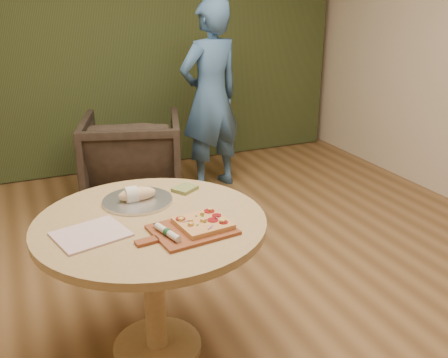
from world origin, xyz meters
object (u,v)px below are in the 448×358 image
at_px(pedestal_table, 152,246).
at_px(bread_roll, 135,194).
at_px(cutlery_roll, 168,232).
at_px(person_standing, 211,97).
at_px(pizza_paddle, 190,230).
at_px(serving_tray, 138,201).
at_px(armchair, 133,154).
at_px(flatbread_pizza, 203,223).

distance_m(pedestal_table, bread_roll, 0.29).
height_order(pedestal_table, cutlery_roll, cutlery_roll).
relative_size(cutlery_roll, person_standing, 0.12).
bearing_deg(pedestal_table, pizza_paddle, -56.78).
relative_size(serving_tray, armchair, 0.42).
bearing_deg(cutlery_roll, bread_roll, 78.11).
bearing_deg(flatbread_pizza, pedestal_table, 136.46).
xyz_separation_m(serving_tray, armchair, (0.40, 1.80, -0.34)).
bearing_deg(person_standing, cutlery_roll, 49.86).
bearing_deg(serving_tray, person_standing, 57.76).
distance_m(bread_roll, armchair, 1.88).
distance_m(flatbread_pizza, serving_tray, 0.46).
distance_m(pedestal_table, flatbread_pizza, 0.32).
bearing_deg(serving_tray, armchair, 77.59).
distance_m(cutlery_roll, serving_tray, 0.45).
height_order(cutlery_roll, armchair, armchair).
bearing_deg(bread_roll, armchair, 77.32).
xyz_separation_m(pizza_paddle, person_standing, (1.01, 2.24, 0.10)).
bearing_deg(person_standing, serving_tray, 44.08).
bearing_deg(cutlery_roll, flatbread_pizza, -5.27).
height_order(pizza_paddle, cutlery_roll, cutlery_roll).
xyz_separation_m(cutlery_roll, bread_roll, (-0.03, 0.44, 0.01)).
height_order(flatbread_pizza, serving_tray, flatbread_pizza).
height_order(flatbread_pizza, bread_roll, bread_roll).
xyz_separation_m(pedestal_table, flatbread_pizza, (0.20, -0.19, 0.17)).
xyz_separation_m(pizza_paddle, bread_roll, (-0.14, 0.42, 0.04)).
bearing_deg(serving_tray, bread_roll, 180.00).
bearing_deg(armchair, person_standing, -161.94).
bearing_deg(pedestal_table, serving_tray, 90.64).
xyz_separation_m(pizza_paddle, flatbread_pizza, (0.07, 0.01, 0.02)).
bearing_deg(flatbread_pizza, pizza_paddle, -169.38).
xyz_separation_m(serving_tray, bread_roll, (-0.01, 0.00, 0.04)).
distance_m(pedestal_table, person_standing, 2.35).
distance_m(cutlery_roll, bread_roll, 0.45).
xyz_separation_m(pedestal_table, bread_roll, (-0.01, 0.23, 0.18)).
relative_size(pizza_paddle, serving_tray, 1.30).
xyz_separation_m(serving_tray, person_standing, (1.14, 1.81, 0.10)).
distance_m(armchair, person_standing, 0.86).
xyz_separation_m(bread_roll, person_standing, (1.15, 1.81, 0.06)).
relative_size(pizza_paddle, armchair, 0.55).
distance_m(bread_roll, person_standing, 2.15).
relative_size(pizza_paddle, cutlery_roll, 2.35).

